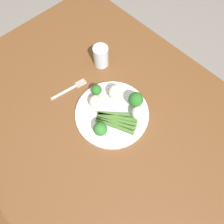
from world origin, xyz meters
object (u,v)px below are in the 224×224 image
(cauliflower_front_left, at_px, (116,92))
(broccoli_right, at_px, (96,90))
(asparagus_bundle, at_px, (116,120))
(broccoli_front, at_px, (100,129))
(fork, at_px, (69,89))
(broccoli_near_center, at_px, (136,100))
(cauliflower_back, at_px, (96,102))
(plate, at_px, (112,113))
(dining_table, at_px, (112,130))
(water_glass, at_px, (101,56))
(cauliflower_left, at_px, (138,113))

(cauliflower_front_left, bearing_deg, broccoli_right, -140.64)
(asparagus_bundle, bearing_deg, broccoli_front, -128.78)
(broccoli_right, relative_size, fork, 0.32)
(fork, bearing_deg, cauliflower_front_left, -44.84)
(broccoli_near_center, xyz_separation_m, cauliflower_back, (-0.11, -0.11, -0.01))
(broccoli_right, bearing_deg, cauliflower_front_left, 39.36)
(plate, bearing_deg, dining_table, -45.80)
(broccoli_front, bearing_deg, fork, 171.75)
(asparagus_bundle, xyz_separation_m, fork, (-0.25, -0.04, -0.02))
(asparagus_bundle, bearing_deg, fork, 156.41)
(asparagus_bundle, relative_size, broccoli_front, 2.56)
(broccoli_near_center, bearing_deg, dining_table, -97.25)
(plate, xyz_separation_m, broccoli_right, (-0.11, 0.01, 0.04))
(cauliflower_front_left, height_order, water_glass, water_glass)
(broccoli_front, xyz_separation_m, cauliflower_left, (0.05, 0.15, -0.01))
(broccoli_near_center, xyz_separation_m, cauliflower_front_left, (-0.08, -0.03, -0.01))
(asparagus_bundle, bearing_deg, cauliflower_left, 28.84)
(dining_table, height_order, cauliflower_front_left, cauliflower_front_left)
(cauliflower_front_left, relative_size, cauliflower_left, 1.14)
(dining_table, height_order, plate, plate)
(plate, relative_size, cauliflower_back, 5.33)
(cauliflower_front_left, xyz_separation_m, fork, (-0.16, -0.12, -0.04))
(cauliflower_front_left, xyz_separation_m, cauliflower_left, (0.12, -0.00, -0.00))
(plate, height_order, broccoli_near_center, broccoli_near_center)
(dining_table, distance_m, cauliflower_back, 0.17)
(cauliflower_left, bearing_deg, water_glass, 165.35)
(dining_table, bearing_deg, cauliflower_front_left, 127.93)
(broccoli_front, relative_size, broccoli_right, 1.21)
(asparagus_bundle, bearing_deg, broccoli_right, 136.67)
(broccoli_right, xyz_separation_m, water_glass, (-0.11, 0.13, 0.00))
(fork, height_order, water_glass, water_glass)
(dining_table, height_order, cauliflower_back, cauliflower_back)
(broccoli_right, relative_size, cauliflower_back, 0.95)
(plate, xyz_separation_m, water_glass, (-0.22, 0.14, 0.04))
(broccoli_front, xyz_separation_m, cauliflower_back, (-0.10, 0.07, -0.01))
(cauliflower_left, bearing_deg, plate, -141.39)
(broccoli_front, bearing_deg, cauliflower_left, 72.13)
(broccoli_front, height_order, cauliflower_front_left, broccoli_front)
(cauliflower_left, bearing_deg, cauliflower_front_left, 180.00)
(asparagus_bundle, distance_m, fork, 0.25)
(plate, relative_size, asparagus_bundle, 1.81)
(plate, xyz_separation_m, cauliflower_left, (0.08, 0.06, 0.03))
(plate, relative_size, fork, 1.78)
(dining_table, distance_m, cauliflower_front_left, 0.18)
(dining_table, bearing_deg, fork, -172.59)
(broccoli_near_center, xyz_separation_m, cauliflower_left, (0.04, -0.03, -0.01))
(broccoli_front, distance_m, cauliflower_front_left, 0.17)
(dining_table, distance_m, broccoli_front, 0.16)
(plate, relative_size, cauliflower_left, 5.45)
(cauliflower_back, bearing_deg, fork, -167.87)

